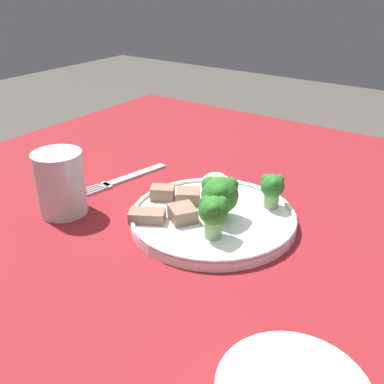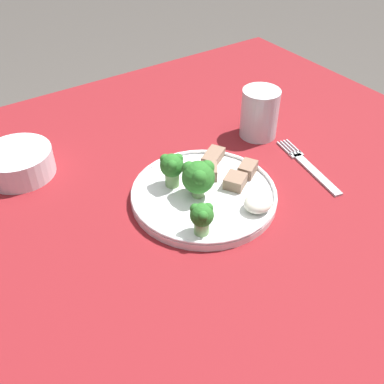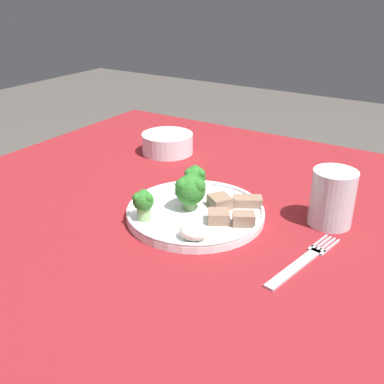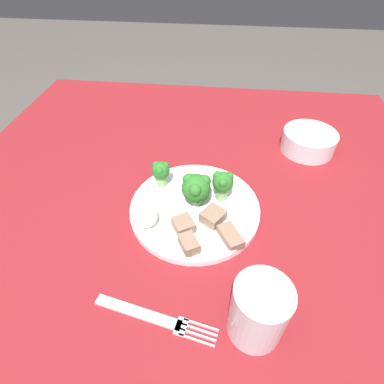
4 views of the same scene
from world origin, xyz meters
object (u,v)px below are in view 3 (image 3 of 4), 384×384
object	(u,v)px
cream_bowl	(167,144)
dinner_plate	(195,212)
fork	(303,261)
drinking_glass	(332,201)

from	to	relation	value
cream_bowl	dinner_plate	bearing A→B (deg)	-46.48
fork	cream_bowl	distance (m)	0.50
dinner_plate	cream_bowl	distance (m)	0.32
dinner_plate	cream_bowl	xyz separation A→B (m)	(-0.22, 0.23, 0.01)
dinner_plate	fork	xyz separation A→B (m)	(0.20, -0.03, -0.01)
fork	cream_bowl	size ratio (longest dim) A/B	1.48
dinner_plate	drinking_glass	size ratio (longest dim) A/B	2.49
dinner_plate	fork	size ratio (longest dim) A/B	1.34
fork	cream_bowl	bearing A→B (deg)	147.72
dinner_plate	fork	world-z (taller)	dinner_plate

